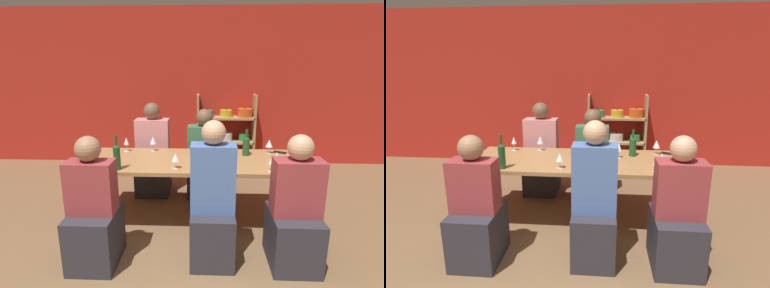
% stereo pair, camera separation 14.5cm
% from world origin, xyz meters
% --- Properties ---
extents(wall_back_red, '(8.80, 0.06, 2.70)m').
position_xyz_m(wall_back_red, '(0.00, 3.83, 1.35)').
color(wall_back_red, red).
rests_on(wall_back_red, ground_plane).
extents(shelf_unit, '(1.00, 0.30, 1.26)m').
position_xyz_m(shelf_unit, '(0.59, 3.63, 0.54)').
color(shelf_unit, tan).
rests_on(shelf_unit, ground_plane).
extents(dining_table, '(2.34, 0.90, 0.72)m').
position_xyz_m(dining_table, '(0.05, 1.64, 0.64)').
color(dining_table, '#AD7F4C').
rests_on(dining_table, ground_plane).
extents(mixing_bowl, '(0.30, 0.30, 0.11)m').
position_xyz_m(mixing_bowl, '(0.21, 1.73, 0.78)').
color(mixing_bowl, '#B7BABC').
rests_on(mixing_bowl, dining_table).
extents(wine_bottle_green, '(0.08, 0.08, 0.31)m').
position_xyz_m(wine_bottle_green, '(0.67, 1.82, 0.84)').
color(wine_bottle_green, '#1E4C23').
rests_on(wine_bottle_green, dining_table).
extents(wine_bottle_dark, '(0.07, 0.07, 0.35)m').
position_xyz_m(wine_bottle_dark, '(-0.67, 1.27, 0.86)').
color(wine_bottle_dark, '#1E4C23').
rests_on(wine_bottle_dark, dining_table).
extents(wine_glass_empty_a, '(0.08, 0.08, 0.18)m').
position_xyz_m(wine_glass_empty_a, '(-0.43, 1.96, 0.85)').
color(wine_glass_empty_a, white).
rests_on(wine_glass_empty_a, dining_table).
extents(wine_glass_red_a, '(0.08, 0.08, 0.16)m').
position_xyz_m(wine_glass_red_a, '(1.14, 1.29, 0.83)').
color(wine_glass_red_a, white).
rests_on(wine_glass_red_a, dining_table).
extents(wine_glass_empty_b, '(0.08, 0.08, 0.16)m').
position_xyz_m(wine_glass_empty_b, '(0.95, 1.92, 0.84)').
color(wine_glass_empty_b, white).
rests_on(wine_glass_empty_b, dining_table).
extents(wine_glass_empty_c, '(0.07, 0.07, 0.17)m').
position_xyz_m(wine_glass_empty_c, '(0.91, 1.38, 0.84)').
color(wine_glass_empty_c, white).
rests_on(wine_glass_empty_c, dining_table).
extents(wine_glass_white_a, '(0.08, 0.08, 0.16)m').
position_xyz_m(wine_glass_white_a, '(-0.10, 1.33, 0.83)').
color(wine_glass_white_a, white).
rests_on(wine_glass_white_a, dining_table).
extents(wine_glass_white_b, '(0.07, 0.07, 0.16)m').
position_xyz_m(wine_glass_white_b, '(0.42, 1.24, 0.84)').
color(wine_glass_white_b, white).
rests_on(wine_glass_white_b, dining_table).
extents(wine_glass_red_b, '(0.07, 0.07, 0.15)m').
position_xyz_m(wine_glass_red_b, '(0.85, 1.28, 0.83)').
color(wine_glass_red_b, white).
rests_on(wine_glass_red_b, dining_table).
extents(wine_glass_empty_d, '(0.07, 0.07, 0.18)m').
position_xyz_m(wine_glass_empty_d, '(0.28, 2.00, 0.85)').
color(wine_glass_empty_d, white).
rests_on(wine_glass_empty_d, dining_table).
extents(wine_glass_empty_e, '(0.08, 0.08, 0.17)m').
position_xyz_m(wine_glass_empty_e, '(0.20, 1.29, 0.84)').
color(wine_glass_empty_e, white).
rests_on(wine_glass_empty_e, dining_table).
extents(wine_glass_white_c, '(0.07, 0.07, 0.15)m').
position_xyz_m(wine_glass_white_c, '(0.29, 1.51, 0.83)').
color(wine_glass_white_c, white).
rests_on(wine_glass_white_c, dining_table).
extents(wine_glass_red_c, '(0.07, 0.07, 0.17)m').
position_xyz_m(wine_glass_red_c, '(-0.75, 1.94, 0.84)').
color(wine_glass_red_c, white).
rests_on(wine_glass_red_c, dining_table).
extents(wine_glass_white_d, '(0.07, 0.07, 0.18)m').
position_xyz_m(wine_glass_white_d, '(0.51, 1.74, 0.84)').
color(wine_glass_white_d, white).
rests_on(wine_glass_white_d, dining_table).
extents(cell_phone, '(0.17, 0.13, 0.01)m').
position_xyz_m(cell_phone, '(1.09, 1.94, 0.73)').
color(cell_phone, black).
rests_on(cell_phone, dining_table).
extents(person_near_a, '(0.41, 0.51, 1.18)m').
position_xyz_m(person_near_a, '(0.98, 0.88, 0.43)').
color(person_near_a, '#2D2D38').
rests_on(person_near_a, ground_plane).
extents(person_far_a, '(0.45, 0.56, 1.25)m').
position_xyz_m(person_far_a, '(-0.51, 2.42, 0.46)').
color(person_far_a, '#2D2D38').
rests_on(person_far_a, ground_plane).
extents(person_near_b, '(0.38, 0.48, 1.29)m').
position_xyz_m(person_near_b, '(0.27, 0.90, 0.48)').
color(person_near_b, '#2D2D38').
rests_on(person_near_b, ground_plane).
extents(person_far_b, '(0.44, 0.55, 1.18)m').
position_xyz_m(person_far_b, '(0.19, 2.41, 0.43)').
color(person_far_b, '#2D2D38').
rests_on(person_far_b, ground_plane).
extents(person_near_c, '(0.40, 0.50, 1.17)m').
position_xyz_m(person_near_c, '(-0.77, 0.82, 0.43)').
color(person_near_c, '#2D2D38').
rests_on(person_near_c, ground_plane).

